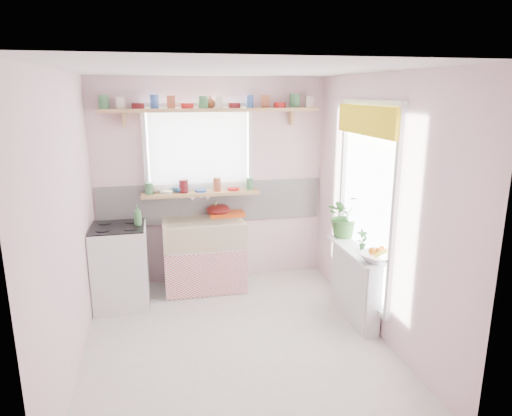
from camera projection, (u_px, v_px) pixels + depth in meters
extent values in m
plane|color=silver|center=(236.00, 341.00, 4.38)|extent=(3.20, 3.20, 0.00)
plane|color=white|center=(232.00, 70.00, 3.76)|extent=(3.20, 3.20, 0.00)
plane|color=#F6CED4|center=(212.00, 182.00, 5.58)|extent=(2.80, 0.00, 2.80)
plane|color=#F6CED4|center=(283.00, 289.00, 2.56)|extent=(2.80, 0.00, 2.80)
plane|color=#F6CED4|center=(68.00, 225.00, 3.78)|extent=(0.00, 3.20, 3.20)
plane|color=#F6CED4|center=(378.00, 207.00, 4.36)|extent=(0.00, 3.20, 3.20)
cube|color=white|center=(212.00, 202.00, 5.63)|extent=(2.74, 0.03, 0.50)
cube|color=#D28894|center=(213.00, 218.00, 5.68)|extent=(2.74, 0.02, 0.12)
cube|color=white|center=(199.00, 150.00, 5.45)|extent=(1.20, 0.01, 1.00)
cube|color=white|center=(199.00, 150.00, 5.39)|extent=(1.15, 0.02, 0.95)
cube|color=white|center=(368.00, 202.00, 4.55)|extent=(0.01, 1.10, 1.90)
cube|color=yellow|center=(365.00, 120.00, 4.33)|extent=(0.03, 1.20, 0.28)
cube|color=white|center=(204.00, 266.00, 5.51)|extent=(0.85, 0.55, 0.55)
cube|color=#D0433D|center=(207.00, 275.00, 5.25)|extent=(0.95, 0.02, 0.53)
cube|color=beige|center=(203.00, 233.00, 5.40)|extent=(0.95, 0.55, 0.30)
cylinder|color=silver|center=(200.00, 195.00, 5.54)|extent=(0.03, 0.22, 0.03)
cube|color=white|center=(121.00, 267.00, 5.03)|extent=(0.58, 0.58, 0.90)
cube|color=black|center=(117.00, 227.00, 4.92)|extent=(0.56, 0.56, 0.02)
cylinder|color=black|center=(102.00, 230.00, 4.75)|extent=(0.14, 0.14, 0.01)
cylinder|color=black|center=(130.00, 229.00, 4.81)|extent=(0.14, 0.14, 0.01)
cylinder|color=black|center=(105.00, 223.00, 5.02)|extent=(0.14, 0.14, 0.01)
cylinder|color=black|center=(131.00, 222.00, 5.08)|extent=(0.14, 0.14, 0.01)
cube|color=white|center=(355.00, 284.00, 4.75)|extent=(0.15, 0.90, 0.75)
cube|color=white|center=(354.00, 250.00, 4.65)|extent=(0.22, 0.95, 0.03)
cube|color=tan|center=(201.00, 193.00, 5.47)|extent=(1.40, 0.22, 0.04)
cube|color=tan|center=(211.00, 110.00, 5.24)|extent=(2.52, 0.24, 0.04)
cylinder|color=#3F7F4C|center=(104.00, 103.00, 4.98)|extent=(0.11, 0.11, 0.12)
cylinder|color=silver|center=(121.00, 103.00, 5.02)|extent=(0.11, 0.11, 0.12)
cylinder|color=#590F14|center=(138.00, 106.00, 5.06)|extent=(0.11, 0.11, 0.06)
cylinder|color=#3359A5|center=(155.00, 103.00, 5.09)|extent=(0.11, 0.11, 0.12)
cylinder|color=#A55133|center=(171.00, 103.00, 5.13)|extent=(0.11, 0.11, 0.12)
cylinder|color=red|center=(187.00, 106.00, 5.18)|extent=(0.11, 0.11, 0.06)
cylinder|color=#3F7F4C|center=(203.00, 103.00, 5.21)|extent=(0.11, 0.11, 0.12)
cylinder|color=silver|center=(219.00, 103.00, 5.24)|extent=(0.11, 0.11, 0.12)
cylinder|color=#590F14|center=(235.00, 105.00, 5.29)|extent=(0.11, 0.11, 0.06)
cylinder|color=#3359A5|center=(250.00, 103.00, 5.32)|extent=(0.11, 0.11, 0.12)
cylinder|color=#A55133|center=(265.00, 102.00, 5.36)|extent=(0.11, 0.11, 0.12)
cylinder|color=red|center=(280.00, 105.00, 5.40)|extent=(0.11, 0.11, 0.06)
cylinder|color=#3F7F4C|center=(295.00, 102.00, 5.43)|extent=(0.11, 0.11, 0.12)
cylinder|color=silver|center=(309.00, 102.00, 5.47)|extent=(0.11, 0.11, 0.12)
cylinder|color=#3F7F4C|center=(147.00, 189.00, 5.32)|extent=(0.11, 0.11, 0.12)
cylinder|color=silver|center=(165.00, 188.00, 5.36)|extent=(0.11, 0.11, 0.12)
cylinder|color=#590F14|center=(183.00, 190.00, 5.41)|extent=(0.11, 0.11, 0.06)
cylinder|color=#3359A5|center=(201.00, 187.00, 5.45)|extent=(0.11, 0.11, 0.12)
cylinder|color=#A55133|center=(218.00, 186.00, 5.49)|extent=(0.11, 0.11, 0.12)
cylinder|color=red|center=(235.00, 188.00, 5.54)|extent=(0.11, 0.11, 0.06)
cylinder|color=#3F7F4C|center=(251.00, 185.00, 5.58)|extent=(0.11, 0.11, 0.12)
cube|color=#D44B12|center=(226.00, 213.00, 5.62)|extent=(0.43, 0.32, 0.04)
ellipsoid|color=#5B100F|center=(218.00, 210.00, 5.58)|extent=(0.31, 0.31, 0.14)
imported|color=#356829|center=(345.00, 215.00, 4.97)|extent=(0.49, 0.44, 0.48)
imported|color=silver|center=(378.00, 258.00, 4.27)|extent=(0.43, 0.43, 0.08)
imported|color=#295A24|center=(362.00, 240.00, 4.58)|extent=(0.12, 0.09, 0.21)
imported|color=#C8DB61|center=(216.00, 208.00, 5.57)|extent=(0.10, 0.11, 0.18)
imported|color=beige|center=(155.00, 189.00, 5.39)|extent=(0.16, 0.16, 0.10)
imported|color=teal|center=(180.00, 189.00, 5.46)|extent=(0.25, 0.25, 0.06)
imported|color=#99532F|center=(210.00, 102.00, 5.28)|extent=(0.16, 0.16, 0.14)
imported|color=#448848|center=(138.00, 215.00, 4.93)|extent=(0.09, 0.09, 0.22)
sphere|color=orange|center=(379.00, 252.00, 4.25)|extent=(0.08, 0.08, 0.08)
sphere|color=orange|center=(383.00, 250.00, 4.29)|extent=(0.08, 0.08, 0.08)
sphere|color=orange|center=(373.00, 251.00, 4.26)|extent=(0.08, 0.08, 0.08)
cylinder|color=yellow|center=(383.00, 252.00, 4.21)|extent=(0.18, 0.04, 0.10)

